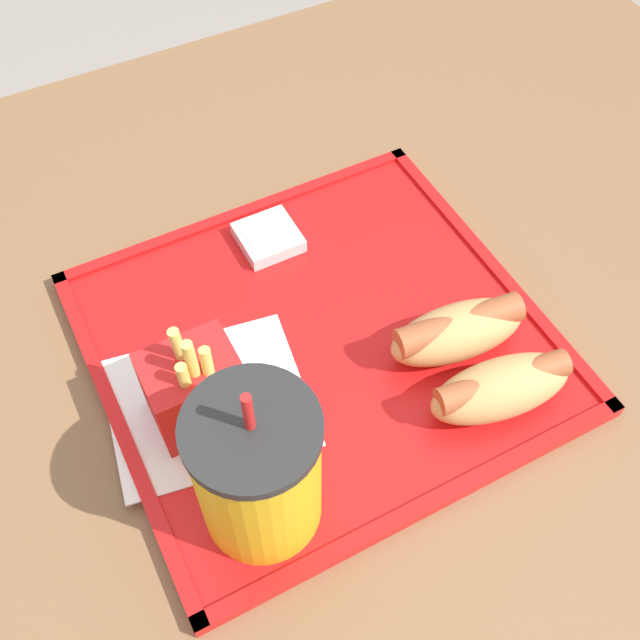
{
  "coord_description": "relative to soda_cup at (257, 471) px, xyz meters",
  "views": [
    {
      "loc": [
        0.19,
        0.35,
        1.29
      ],
      "look_at": [
        0.02,
        0.02,
        0.77
      ],
      "focal_mm": 42.0,
      "sensor_mm": 36.0,
      "label": 1
    }
  ],
  "objects": [
    {
      "name": "ground_plane",
      "position": [
        -0.13,
        -0.14,
        -0.81
      ],
      "size": [
        8.0,
        8.0,
        0.0
      ],
      "primitive_type": "plane",
      "color": "gray"
    },
    {
      "name": "dining_table",
      "position": [
        -0.13,
        -0.14,
        -0.44
      ],
      "size": [
        1.21,
        0.94,
        0.73
      ],
      "color": "brown",
      "rests_on": "ground_plane"
    },
    {
      "name": "food_tray",
      "position": [
        -0.11,
        -0.12,
        -0.07
      ],
      "size": [
        0.38,
        0.36,
        0.01
      ],
      "color": "red",
      "rests_on": "dining_table"
    },
    {
      "name": "paper_napkin",
      "position": [
        0.0,
        -0.1,
        -0.07
      ],
      "size": [
        0.18,
        0.16,
        0.0
      ],
      "color": "white",
      "rests_on": "food_tray"
    },
    {
      "name": "soda_cup",
      "position": [
        0.0,
        0.0,
        0.0
      ],
      "size": [
        0.09,
        0.09,
        0.17
      ],
      "color": "gold",
      "rests_on": "food_tray"
    },
    {
      "name": "hot_dog_far",
      "position": [
        -0.21,
        0.01,
        -0.04
      ],
      "size": [
        0.13,
        0.07,
        0.05
      ],
      "color": "tan",
      "rests_on": "food_tray"
    },
    {
      "name": "hot_dog_near",
      "position": [
        -0.21,
        -0.06,
        -0.04
      ],
      "size": [
        0.13,
        0.06,
        0.05
      ],
      "color": "tan",
      "rests_on": "food_tray"
    },
    {
      "name": "fries_carton",
      "position": [
        0.01,
        -0.1,
        -0.03
      ],
      "size": [
        0.07,
        0.06,
        0.11
      ],
      "color": "red",
      "rests_on": "food_tray"
    },
    {
      "name": "sauce_cup_mayo",
      "position": [
        -0.12,
        -0.24,
        -0.06
      ],
      "size": [
        0.06,
        0.06,
        0.02
      ],
      "color": "silver",
      "rests_on": "food_tray"
    }
  ]
}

